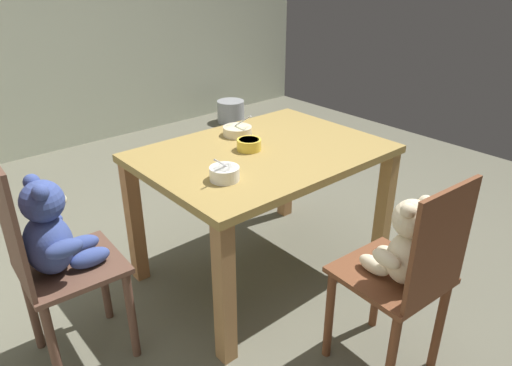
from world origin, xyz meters
The scene contains 8 objects.
ground_plane centered at (0.00, 0.00, -0.02)m, with size 5.20×5.20×0.04m.
dining_table centered at (0.00, 0.00, 0.60)m, with size 1.16×0.85×0.70m.
teddy_chair_near_left centered at (-1.02, 0.05, 0.57)m, with size 0.39×0.38×0.95m.
teddy_chair_near_front centered at (-0.06, -0.86, 0.54)m, with size 0.38×0.39×0.89m.
porridge_bowl_cream_far_center centered at (0.04, 0.24, 0.73)m, with size 0.15×0.16×0.12m.
porridge_bowl_yellow_center centered at (-0.05, 0.04, 0.73)m, with size 0.12×0.12×0.05m.
porridge_bowl_white_near_left centered at (-0.35, -0.15, 0.74)m, with size 0.13×0.13×0.12m.
metal_pail centered at (1.47, 2.15, 0.11)m, with size 0.28×0.28×0.22m, color #93969B.
Camera 1 is at (-1.42, -1.59, 1.55)m, focal length 33.07 mm.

